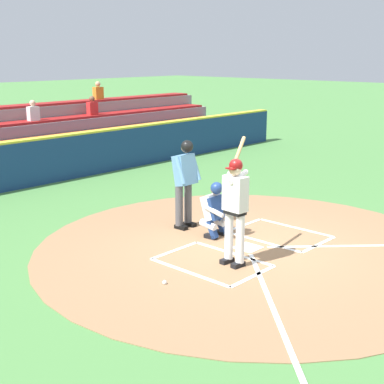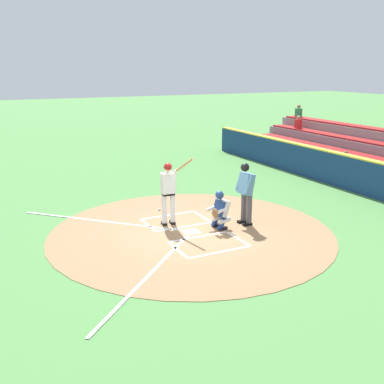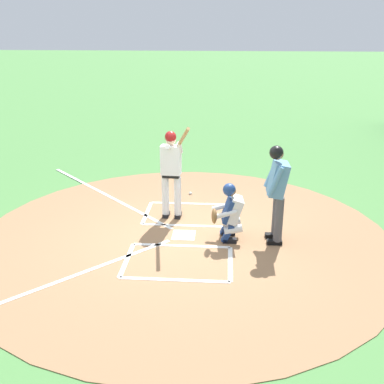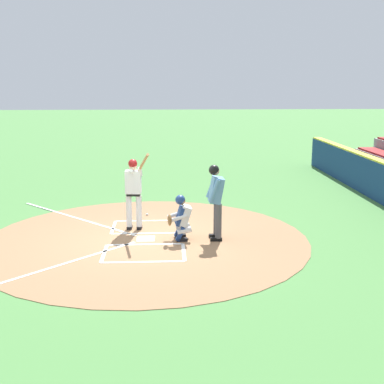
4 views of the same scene
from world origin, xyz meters
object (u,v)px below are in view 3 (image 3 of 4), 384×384
Objects in this scene: batter at (172,169)px; plate_umpire at (277,188)px; baseball at (190,193)px; catcher at (230,211)px.

plate_umpire is (-0.94, -2.04, -0.02)m from batter.
batter is at bearing 169.11° from baseball.
batter is 1.80m from baseball.
baseball is at bearing 21.37° from catcher.
baseball is (2.35, 0.92, -0.55)m from catcher.
plate_umpire reaches higher than baseball.
plate_umpire reaches higher than catcher.
batter reaches higher than plate_umpire.
plate_umpire is at bearing -90.66° from catcher.
baseball is at bearing -10.89° from batter.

